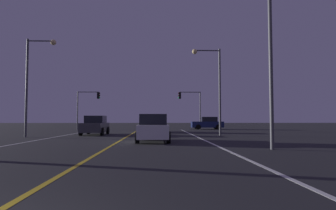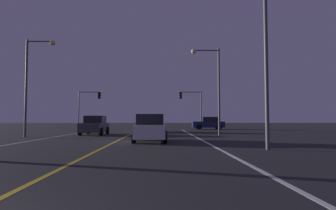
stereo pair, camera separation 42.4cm
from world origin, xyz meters
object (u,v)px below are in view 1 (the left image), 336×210
(car_lead_same_lane, at_px, (153,128))
(car_oncoming, at_px, (95,126))
(car_crossing_side, at_px, (208,123))
(street_lamp_right_far, at_px, (213,79))
(street_lamp_left_mid, at_px, (34,74))
(car_ahead_far, at_px, (154,124))
(traffic_light_near_right, at_px, (189,101))
(traffic_light_near_left, at_px, (89,101))
(street_lamp_right_near, at_px, (261,32))

(car_lead_same_lane, bearing_deg, car_oncoming, 34.05)
(car_crossing_side, height_order, street_lamp_right_far, street_lamp_right_far)
(car_crossing_side, height_order, street_lamp_left_mid, street_lamp_left_mid)
(car_ahead_far, xyz_separation_m, street_lamp_left_mid, (-9.27, -8.02, 4.08))
(car_oncoming, bearing_deg, car_ahead_far, 131.59)
(car_ahead_far, distance_m, traffic_light_near_right, 9.38)
(car_oncoming, xyz_separation_m, street_lamp_left_mid, (-4.03, -3.38, 4.08))
(car_lead_same_lane, bearing_deg, street_lamp_left_mid, 64.37)
(street_lamp_left_mid, bearing_deg, traffic_light_near_left, 88.37)
(traffic_light_near_left, relative_size, street_lamp_right_near, 0.58)
(car_ahead_far, relative_size, car_crossing_side, 1.00)
(traffic_light_near_left, height_order, street_lamp_right_near, street_lamp_right_near)
(car_oncoming, bearing_deg, car_lead_same_lane, 34.05)
(traffic_light_near_right, bearing_deg, street_lamp_right_near, 91.27)
(car_lead_same_lane, relative_size, street_lamp_left_mid, 0.56)
(street_lamp_right_near, xyz_separation_m, street_lamp_left_mid, (-14.46, 9.20, -0.61))
(car_ahead_far, xyz_separation_m, car_crossing_side, (7.21, 8.23, 0.00))
(car_lead_same_lane, height_order, car_oncoming, same)
(traffic_light_near_right, bearing_deg, traffic_light_near_left, 0.00)
(street_lamp_right_near, bearing_deg, traffic_light_near_right, -88.73)
(car_lead_same_lane, distance_m, street_lamp_left_mid, 11.14)
(car_lead_same_lane, xyz_separation_m, street_lamp_left_mid, (-9.35, 4.48, 4.08))
(car_ahead_far, distance_m, street_lamp_left_mid, 12.92)
(car_oncoming, distance_m, street_lamp_right_far, 11.16)
(street_lamp_right_far, bearing_deg, traffic_light_near_left, -45.47)
(traffic_light_near_right, bearing_deg, car_lead_same_lane, 77.22)
(street_lamp_left_mid, bearing_deg, traffic_light_near_right, 48.32)
(traffic_light_near_left, bearing_deg, car_lead_same_lane, -66.12)
(traffic_light_near_right, relative_size, street_lamp_right_far, 0.69)
(street_lamp_right_near, distance_m, street_lamp_right_far, 10.75)
(street_lamp_right_near, bearing_deg, traffic_light_near_left, -60.55)
(car_lead_same_lane, bearing_deg, traffic_light_near_right, -12.78)
(car_lead_same_lane, relative_size, street_lamp_right_near, 0.49)
(car_crossing_side, bearing_deg, traffic_light_near_left, 2.29)
(car_ahead_far, distance_m, street_lamp_right_near, 18.59)
(car_crossing_side, bearing_deg, car_lead_same_lane, 71.03)
(traffic_light_near_left, xyz_separation_m, street_lamp_right_near, (14.01, -24.82, 1.73))
(car_crossing_side, height_order, street_lamp_right_near, street_lamp_right_near)
(car_crossing_side, height_order, traffic_light_near_right, traffic_light_near_right)
(street_lamp_right_far, bearing_deg, traffic_light_near_right, -88.36)
(traffic_light_near_right, height_order, street_lamp_right_far, street_lamp_right_far)
(car_lead_same_lane, xyz_separation_m, street_lamp_right_near, (5.11, -4.72, 4.68))
(street_lamp_left_mid, bearing_deg, car_ahead_far, 40.89)
(traffic_light_near_right, xyz_separation_m, street_lamp_right_far, (0.40, -14.09, 0.97))
(car_lead_same_lane, height_order, street_lamp_right_far, street_lamp_right_far)
(car_oncoming, bearing_deg, street_lamp_right_near, 39.64)
(traffic_light_near_left, bearing_deg, car_ahead_far, -40.72)
(street_lamp_left_mid, distance_m, street_lamp_right_far, 14.39)
(car_lead_same_lane, xyz_separation_m, street_lamp_right_far, (4.96, 6.01, 3.95))
(car_oncoming, xyz_separation_m, traffic_light_near_left, (-3.59, 12.24, 2.95))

